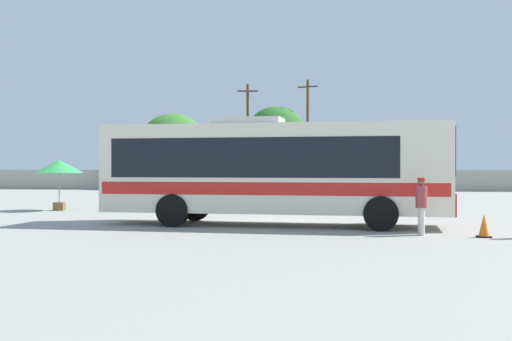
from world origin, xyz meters
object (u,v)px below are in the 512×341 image
utility_pole_far (308,132)px  traffic_cone_on_apron (484,226)px  coach_bus_cream_red (270,168)px  roadside_tree_left (173,141)px  parked_car_leftmost_red (156,181)px  parked_car_second_white (236,182)px  utility_pole_near (248,135)px  attendant_by_bus_door (421,202)px  vendor_umbrella_near_gate_green (59,168)px  roadside_tree_midleft (276,130)px

utility_pole_far → traffic_cone_on_apron: size_ratio=14.67×
coach_bus_cream_red → roadside_tree_left: 35.92m
utility_pole_far → parked_car_leftmost_red: bearing=-154.2°
parked_car_second_white → utility_pole_near: size_ratio=0.49×
utility_pole_far → utility_pole_near: bearing=-179.4°
attendant_by_bus_door → vendor_umbrella_near_gate_green: size_ratio=0.72×
parked_car_second_white → utility_pole_far: 9.09m
utility_pole_far → traffic_cone_on_apron: utility_pole_far is taller
attendant_by_bus_door → roadside_tree_left: bearing=115.4°
vendor_umbrella_near_gate_green → traffic_cone_on_apron: vendor_umbrella_near_gate_green is taller
parked_car_leftmost_red → traffic_cone_on_apron: bearing=-58.9°
vendor_umbrella_near_gate_green → utility_pole_far: 29.43m
vendor_umbrella_near_gate_green → parked_car_second_white: size_ratio=0.50×
parked_car_leftmost_red → utility_pole_far: (11.66, 5.63, 4.09)m
roadside_tree_midleft → parked_car_leftmost_red: bearing=-150.0°
attendant_by_bus_door → parked_car_leftmost_red: bearing=119.2°
utility_pole_near → utility_pole_far: (5.19, 0.06, 0.15)m
vendor_umbrella_near_gate_green → roadside_tree_left: 28.07m
attendant_by_bus_door → parked_car_second_white: bearing=109.2°
parked_car_second_white → roadside_tree_left: 9.94m
vendor_umbrella_near_gate_green → attendant_by_bus_door: bearing=-29.3°
roadside_tree_left → attendant_by_bus_door: bearing=-64.6°
attendant_by_bus_door → coach_bus_cream_red: bearing=151.7°
attendant_by_bus_door → parked_car_leftmost_red: 34.67m
parked_car_second_white → roadside_tree_left: bearing=136.7°
vendor_umbrella_near_gate_green → parked_car_leftmost_red: bearing=96.1°
parked_car_leftmost_red → utility_pole_near: bearing=40.8°
parked_car_second_white → utility_pole_near: (-0.09, 6.24, 3.97)m
utility_pole_near → utility_pole_far: 5.19m
utility_pole_far → traffic_cone_on_apron: bearing=-79.3°
vendor_umbrella_near_gate_green → roadside_tree_left: roadside_tree_left is taller
roadside_tree_midleft → vendor_umbrella_near_gate_green: bearing=-103.6°
coach_bus_cream_red → parked_car_second_white: 27.81m
coach_bus_cream_red → roadside_tree_midleft: (-3.38, 33.02, 3.18)m
attendant_by_bus_door → traffic_cone_on_apron: (1.61, -0.35, -0.61)m
parked_car_second_white → attendant_by_bus_door: bearing=-70.8°
attendant_by_bus_door → utility_pole_far: (-5.24, 35.91, 3.97)m
vendor_umbrella_near_gate_green → roadside_tree_midleft: 28.28m
parked_car_leftmost_red → roadside_tree_midleft: size_ratio=0.64×
parked_car_leftmost_red → parked_car_second_white: parked_car_leftmost_red is taller
coach_bus_cream_red → parked_car_second_white: coach_bus_cream_red is taller
parked_car_leftmost_red → parked_car_second_white: (6.56, -0.66, -0.03)m
parked_car_second_white → utility_pole_near: utility_pole_near is taller
utility_pole_far → parked_car_second_white: bearing=-129.0°
parked_car_second_white → traffic_cone_on_apron: (11.95, -29.95, -0.45)m
roadside_tree_midleft → parked_car_second_white: bearing=-112.5°
utility_pole_near → traffic_cone_on_apron: bearing=-71.6°
roadside_tree_midleft → utility_pole_near: bearing=171.0°
attendant_by_bus_door → parked_car_leftmost_red: size_ratio=0.35×
coach_bus_cream_red → parked_car_leftmost_red: size_ratio=2.47×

